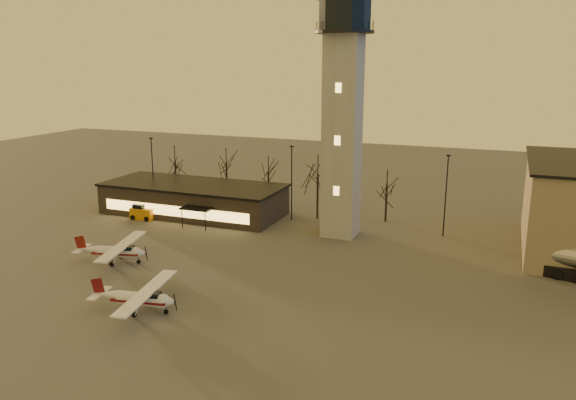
{
  "coord_description": "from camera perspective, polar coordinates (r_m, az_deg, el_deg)",
  "views": [
    {
      "loc": [
        18.49,
        -34.32,
        20.87
      ],
      "look_at": [
        -0.22,
        13.0,
        8.31
      ],
      "focal_mm": 35.0,
      "sensor_mm": 36.0,
      "label": 1
    }
  ],
  "objects": [
    {
      "name": "tree_row",
      "position": [
        81.6,
        -2.06,
        3.32
      ],
      "size": [
        37.2,
        9.2,
        8.8
      ],
      "color": "black",
      "rests_on": "ground"
    },
    {
      "name": "terminal",
      "position": [
        79.9,
        -9.56,
        0.13
      ],
      "size": [
        25.4,
        12.2,
        4.3
      ],
      "color": "black",
      "rests_on": "ground"
    },
    {
      "name": "service_cart",
      "position": [
        78.97,
        -14.52,
        -1.31
      ],
      "size": [
        3.32,
        2.14,
        2.09
      ],
      "rotation": [
        0.0,
        0.0,
        0.01
      ],
      "color": "#C3780B",
      "rests_on": "ground"
    },
    {
      "name": "ground",
      "position": [
        44.22,
        -6.13,
        -14.38
      ],
      "size": [
        220.0,
        220.0,
        0.0
      ],
      "primitive_type": "plane",
      "color": "#484642",
      "rests_on": "ground"
    },
    {
      "name": "control_tower",
      "position": [
        67.08,
        5.61,
        9.92
      ],
      "size": [
        6.8,
        6.8,
        32.6
      ],
      "color": "gray",
      "rests_on": "ground"
    },
    {
      "name": "light_poles",
      "position": [
        69.49,
        6.02,
        0.94
      ],
      "size": [
        58.5,
        12.25,
        10.14
      ],
      "color": "black",
      "rests_on": "ground"
    },
    {
      "name": "cessna_rear",
      "position": [
        62.54,
        -16.74,
        -5.28
      ],
      "size": [
        8.4,
        10.49,
        2.9
      ],
      "rotation": [
        0.0,
        0.0,
        0.25
      ],
      "color": "silver",
      "rests_on": "ground"
    },
    {
      "name": "cessna_front",
      "position": [
        50.22,
        -14.45,
        -9.96
      ],
      "size": [
        8.13,
        10.23,
        2.81
      ],
      "rotation": [
        0.0,
        0.0,
        0.18
      ],
      "color": "silver",
      "rests_on": "ground"
    }
  ]
}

